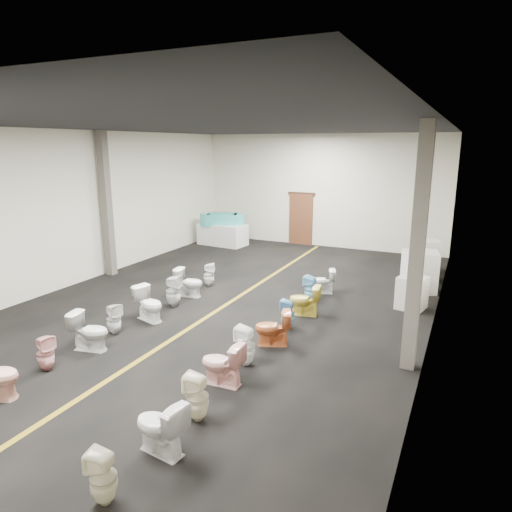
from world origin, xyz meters
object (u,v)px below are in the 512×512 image
object	(u,v)px
appliance_crate_c	(424,265)
toilet_right_2	(197,397)
toilet_left_3	(46,353)
toilet_left_5	(114,319)
toilet_left_4	(90,331)
toilet_left_8	(189,283)
toilet_right_5	(273,328)
appliance_crate_b	(419,272)
appliance_crate_d	(427,256)
toilet_right_4	(246,346)
toilet_right_7	(305,300)
bathtub	(222,219)
appliance_crate_a	(412,293)
toilet_left_6	(149,304)
toilet_right_0	(103,477)
toilet_left_9	(209,275)
toilet_left_7	(173,291)
toilet_right_1	(160,427)
display_table	(223,234)
toilet_right_3	(222,364)
toilet_right_6	(288,314)
toilet_right_8	(311,289)
toilet_right_9	(323,281)

from	to	relation	value
appliance_crate_c	toilet_right_2	bearing A→B (deg)	-103.92
toilet_left_3	toilet_left_5	size ratio (longest dim) A/B	0.99
toilet_left_4	toilet_left_8	size ratio (longest dim) A/B	1.02
toilet_right_5	appliance_crate_b	bearing A→B (deg)	132.11
appliance_crate_d	toilet_left_4	size ratio (longest dim) A/B	1.29
toilet_right_4	toilet_right_7	bearing A→B (deg)	175.29
bathtub	toilet_left_4	xyz separation A→B (m)	(2.49, -9.92, -0.67)
toilet_left_4	appliance_crate_a	bearing A→B (deg)	-58.56
appliance_crate_b	toilet_right_7	world-z (taller)	appliance_crate_b
toilet_left_3	toilet_left_4	size ratio (longest dim) A/B	0.87
toilet_left_5	toilet_left_6	xyz separation A→B (m)	(0.19, 1.00, 0.06)
toilet_left_8	toilet_right_0	distance (m)	7.49
appliance_crate_c	toilet_left_9	bearing A→B (deg)	-148.79
toilet_left_7	toilet_right_1	size ratio (longest dim) A/B	1.04
display_table	toilet_right_7	bearing A→B (deg)	-47.03
display_table	appliance_crate_d	xyz separation A→B (m)	(8.09, -0.69, 0.08)
toilet_left_6	toilet_right_3	bearing A→B (deg)	-105.61
toilet_left_8	toilet_right_3	size ratio (longest dim) A/B	0.99
toilet_left_7	toilet_right_5	bearing A→B (deg)	-118.12
appliance_crate_b	toilet_left_8	distance (m)	6.49
toilet_left_7	toilet_right_6	world-z (taller)	toilet_left_7
toilet_left_3	toilet_right_4	size ratio (longest dim) A/B	0.89
toilet_right_7	toilet_right_8	xyz separation A→B (m)	(-0.16, 0.94, -0.02)
display_table	toilet_left_5	size ratio (longest dim) A/B	2.81
display_table	toilet_right_1	size ratio (longest dim) A/B	2.49
toilet_left_4	toilet_right_4	distance (m)	3.24
toilet_right_5	toilet_right_6	world-z (taller)	toilet_right_5
toilet_left_5	toilet_right_9	size ratio (longest dim) A/B	1.00
appliance_crate_a	toilet_right_4	distance (m)	5.17
toilet_left_3	toilet_right_7	size ratio (longest dim) A/B	0.91
appliance_crate_c	appliance_crate_b	bearing A→B (deg)	-90.00
toilet_right_5	toilet_right_6	xyz separation A→B (m)	(-0.05, 0.98, -0.04)
toilet_right_8	toilet_right_7	bearing A→B (deg)	17.82
toilet_left_4	toilet_left_6	distance (m)	1.82
toilet_right_2	toilet_right_6	world-z (taller)	toilet_right_2
bathtub	toilet_left_6	distance (m)	8.52
toilet_left_4	toilet_right_9	size ratio (longest dim) A/B	1.15
toilet_left_9	toilet_right_1	world-z (taller)	toilet_right_1
toilet_left_9	toilet_right_8	size ratio (longest dim) A/B	0.95
toilet_left_5	toilet_right_0	distance (m)	5.09
toilet_left_7	toilet_right_8	distance (m)	3.59
toilet_right_0	toilet_right_7	size ratio (longest dim) A/B	0.91
appliance_crate_a	toilet_right_7	distance (m)	2.81
display_table	toilet_left_8	size ratio (longest dim) A/B	2.51
toilet_left_4	toilet_left_7	bearing A→B (deg)	-12.50
toilet_left_4	toilet_left_9	size ratio (longest dim) A/B	1.15
bathtub	toilet_left_9	bearing A→B (deg)	-85.91
toilet_left_4	toilet_right_1	distance (m)	3.83
appliance_crate_b	toilet_right_6	distance (m)	4.76
appliance_crate_d	toilet_right_2	distance (m)	10.64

